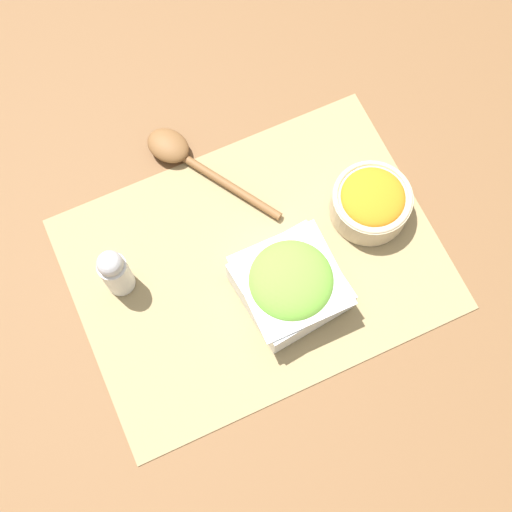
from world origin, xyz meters
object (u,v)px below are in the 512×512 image
(lettuce_bowl, at_px, (290,284))
(pepper_shaker, at_px, (115,272))
(carrot_bowl, at_px, (371,202))
(wooden_spoon, at_px, (181,154))

(lettuce_bowl, relative_size, pepper_shaker, 1.38)
(carrot_bowl, relative_size, lettuce_bowl, 0.80)
(carrot_bowl, xyz_separation_m, wooden_spoon, (0.21, -0.19, -0.02))
(carrot_bowl, distance_m, pepper_shaker, 0.37)
(wooden_spoon, bearing_deg, lettuce_bowl, 102.38)
(wooden_spoon, height_order, pepper_shaker, pepper_shaker)
(pepper_shaker, bearing_deg, lettuce_bowl, 152.02)
(carrot_bowl, height_order, pepper_shaker, pepper_shaker)
(carrot_bowl, xyz_separation_m, lettuce_bowl, (0.16, 0.06, 0.01))
(lettuce_bowl, bearing_deg, carrot_bowl, -157.77)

